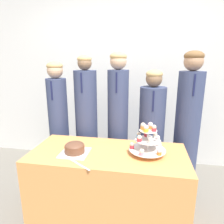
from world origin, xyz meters
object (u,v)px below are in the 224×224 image
object	(u,v)px
student_2	(118,125)
cake_knife	(76,163)
round_cake	(75,148)
student_4	(187,129)
cupcake_stand	(148,140)
student_3	(151,136)
student_1	(87,126)
student_0	(59,125)

from	to	relation	value
student_2	cake_knife	bearing A→B (deg)	-105.29
round_cake	student_4	bearing A→B (deg)	30.72
student_2	student_4	size ratio (longest dim) A/B	1.00
cake_knife	cupcake_stand	size ratio (longest dim) A/B	0.67
cake_knife	student_3	size ratio (longest dim) A/B	0.15
student_1	student_3	bearing A→B (deg)	-0.00
cupcake_stand	cake_knife	bearing A→B (deg)	-154.65
cupcake_stand	student_2	world-z (taller)	student_2
student_3	student_4	xyz separation A→B (m)	(0.39, 0.00, 0.12)
cupcake_stand	student_3	xyz separation A→B (m)	(0.04, 0.55, -0.18)
student_0	student_4	world-z (taller)	student_4
student_0	student_4	bearing A→B (deg)	0.00
round_cake	cake_knife	distance (m)	0.20
cupcake_stand	student_1	world-z (taller)	student_1
cupcake_stand	student_3	bearing A→B (deg)	85.38
round_cake	student_2	world-z (taller)	student_2
cake_knife	student_1	xyz separation A→B (m)	(-0.16, 0.82, 0.04)
round_cake	student_1	distance (m)	0.66
round_cake	student_1	size ratio (longest dim) A/B	0.15
student_0	student_1	size ratio (longest dim) A/B	0.96
round_cake	student_0	xyz separation A→B (m)	(-0.45, 0.65, -0.02)
student_4	student_3	bearing A→B (deg)	-180.00
student_4	student_0	bearing A→B (deg)	-180.00
cake_knife	student_1	size ratio (longest dim) A/B	0.14
student_3	student_4	distance (m)	0.41
student_1	student_4	distance (m)	1.18
round_cake	cake_knife	xyz separation A→B (m)	(0.08, -0.17, -0.05)
cake_knife	cupcake_stand	xyz separation A→B (m)	(0.58, 0.27, 0.14)
cupcake_stand	student_0	distance (m)	1.24
cupcake_stand	student_2	distance (m)	0.66
student_2	student_3	size ratio (longest dim) A/B	1.13
cake_knife	student_0	xyz separation A→B (m)	(-0.53, 0.82, 0.03)
cake_knife	cupcake_stand	distance (m)	0.65
student_2	student_3	world-z (taller)	student_2
student_4	round_cake	bearing A→B (deg)	-149.28
round_cake	cake_knife	size ratio (longest dim) A/B	1.13
cupcake_stand	student_1	bearing A→B (deg)	143.50
student_1	cake_knife	bearing A→B (deg)	-78.70
round_cake	student_4	world-z (taller)	student_4
round_cake	cake_knife	world-z (taller)	round_cake
round_cake	student_4	xyz separation A→B (m)	(1.09, 0.65, 0.03)
student_1	student_4	bearing A→B (deg)	0.00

